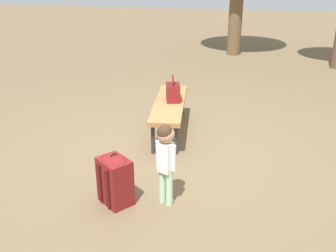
% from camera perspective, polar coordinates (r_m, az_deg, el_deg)
% --- Properties ---
extents(ground_plane, '(40.00, 40.00, 0.00)m').
position_cam_1_polar(ground_plane, '(4.64, -0.17, -4.38)').
color(ground_plane, brown).
rests_on(ground_plane, ground).
extents(park_bench, '(1.64, 0.64, 0.45)m').
position_cam_1_polar(park_bench, '(5.15, 0.23, 3.16)').
color(park_bench, '#9E6B3D').
rests_on(park_bench, ground).
extents(handbag, '(0.36, 0.26, 0.37)m').
position_cam_1_polar(handbag, '(5.15, 0.76, 5.29)').
color(handbag, maroon).
rests_on(handbag, park_bench).
extents(child_standing, '(0.17, 0.21, 0.83)m').
position_cam_1_polar(child_standing, '(3.46, -0.36, -4.09)').
color(child_standing, '#B2D8B2').
rests_on(child_standing, ground).
extents(backpack_large, '(0.38, 0.39, 0.54)m').
position_cam_1_polar(backpack_large, '(3.64, -8.09, -7.89)').
color(backpack_large, maroon).
rests_on(backpack_large, ground).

